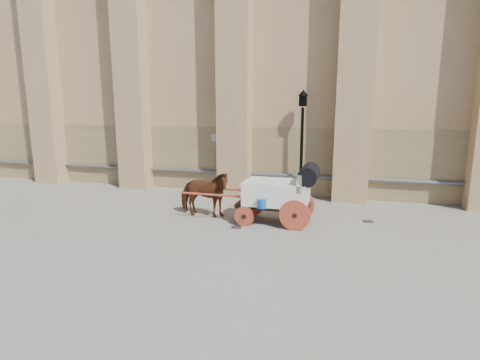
% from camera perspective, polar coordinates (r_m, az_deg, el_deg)
% --- Properties ---
extents(ground, '(90.00, 90.00, 0.00)m').
position_cam_1_polar(ground, '(13.41, -1.14, -5.68)').
color(ground, '#6C6759').
rests_on(ground, ground).
extents(cathedral, '(44.80, 9.20, 19.20)m').
position_cam_1_polar(cathedral, '(20.82, 11.81, 25.09)').
color(cathedral, tan).
rests_on(cathedral, ground).
extents(horse, '(2.01, 0.98, 1.67)m').
position_cam_1_polar(horse, '(13.35, -5.54, -2.09)').
color(horse, brown).
rests_on(horse, ground).
extents(carriage, '(4.62, 1.64, 2.02)m').
position_cam_1_polar(carriage, '(12.57, 6.30, -1.75)').
color(carriage, black).
rests_on(carriage, ground).
extents(street_lamp, '(0.43, 0.43, 4.57)m').
position_cam_1_polar(street_lamp, '(15.91, 9.39, 5.78)').
color(street_lamp, black).
rests_on(street_lamp, ground).
extents(drain_grate_near, '(0.38, 0.38, 0.01)m').
position_cam_1_polar(drain_grate_near, '(12.31, -0.57, -7.19)').
color(drain_grate_near, black).
rests_on(drain_grate_near, ground).
extents(drain_grate_far, '(0.39, 0.39, 0.01)m').
position_cam_1_polar(drain_grate_far, '(13.64, 18.92, -5.97)').
color(drain_grate_far, black).
rests_on(drain_grate_far, ground).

